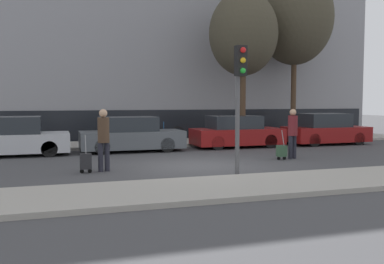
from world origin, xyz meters
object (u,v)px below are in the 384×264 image
bare_tree_near_crossing (295,18)px  parked_car_2 (236,133)px  pedestrian_left (104,136)px  parked_bicycle (167,134)px  pedestrian_right (293,130)px  traffic_light (239,84)px  bare_tree_down_street (243,34)px  parked_car_3 (325,130)px  trolley_left (86,161)px  parked_car_1 (131,135)px  trolley_right (282,151)px  parked_car_0 (14,138)px

bare_tree_near_crossing → parked_car_2: bearing=-149.4°
pedestrian_left → parked_bicycle: bearing=47.1°
pedestrian_right → parked_bicycle: bearing=97.0°
traffic_light → bare_tree_down_street: 9.79m
parked_car_3 → bare_tree_down_street: size_ratio=0.54×
trolley_left → pedestrian_right: size_ratio=0.62×
parked_car_1 → parked_car_2: size_ratio=1.04×
pedestrian_right → parked_bicycle: 7.16m
trolley_right → traffic_light: 4.55m
pedestrian_right → bare_tree_near_crossing: (4.13, 6.76, 5.41)m
parked_car_0 → parked_car_3: parked_car_0 is taller
parked_car_1 → bare_tree_near_crossing: bearing=16.7°
parked_car_3 → traffic_light: (-7.64, -6.93, 1.84)m
trolley_right → traffic_light: traffic_light is taller
pedestrian_left → trolley_right: pedestrian_left is taller
parked_car_0 → parked_car_1: size_ratio=0.94×
parked_bicycle → parked_car_1: bearing=-131.3°
pedestrian_left → traffic_light: traffic_light is taller
parked_car_0 → bare_tree_down_street: bare_tree_down_street is taller
trolley_right → bare_tree_near_crossing: bearing=56.1°
parked_car_2 → parked_car_3: 4.60m
parked_car_3 → trolley_right: (-4.76, -4.20, -0.37)m
trolley_right → pedestrian_right: bearing=17.2°
parked_car_2 → parked_bicycle: 3.51m
pedestrian_left → traffic_light: 4.25m
parked_bicycle → bare_tree_down_street: bare_tree_down_street is taller
pedestrian_right → traffic_light: size_ratio=0.51×
pedestrian_left → bare_tree_near_crossing: (10.89, 7.50, 5.38)m
parked_car_2 → traffic_light: traffic_light is taller
parked_car_2 → bare_tree_near_crossing: bare_tree_near_crossing is taller
trolley_right → parked_bicycle: 7.10m
bare_tree_down_street → bare_tree_near_crossing: bearing=18.5°
parked_car_2 → pedestrian_right: size_ratio=2.25×
parked_car_2 → pedestrian_right: (0.37, -4.10, 0.36)m
pedestrian_left → bare_tree_down_street: bare_tree_down_street is taller
parked_car_3 → parked_bicycle: 7.57m
pedestrian_right → bare_tree_down_street: bearing=66.5°
parked_car_0 → parked_car_2: parked_car_0 is taller
parked_car_0 → trolley_right: size_ratio=3.75×
parked_car_2 → parked_car_3: size_ratio=1.03×
parked_bicycle → pedestrian_left: bearing=-117.9°
parked_car_2 → parked_car_1: bearing=-178.7°
traffic_light → bare_tree_near_crossing: bearing=52.0°
pedestrian_left → bare_tree_down_street: 10.60m
pedestrian_right → traffic_light: 4.72m
trolley_right → traffic_light: bearing=-136.5°
parked_car_0 → bare_tree_near_crossing: size_ratio=0.45×
traffic_light → bare_tree_down_street: size_ratio=0.49×
pedestrian_left → bare_tree_down_street: bearing=25.6°
trolley_right → bare_tree_near_crossing: 10.35m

